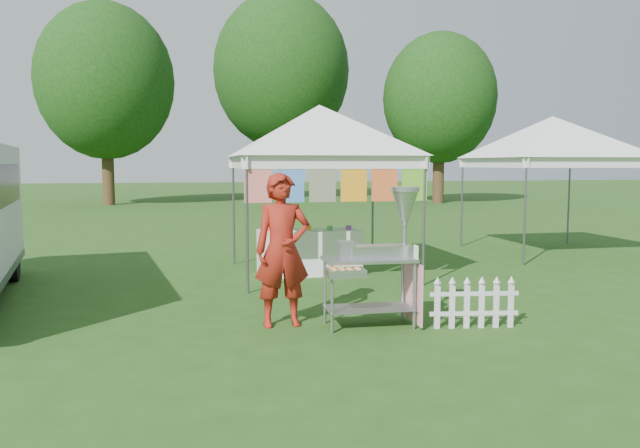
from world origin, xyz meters
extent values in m
plane|color=#274B15|center=(0.00, 0.00, 0.00)|extent=(120.00, 120.00, 0.00)
cylinder|color=#59595E|center=(-1.42, 2.08, 1.05)|extent=(0.04, 0.04, 2.10)
cylinder|color=#59595E|center=(1.42, 2.08, 1.05)|extent=(0.04, 0.04, 2.10)
cylinder|color=#59595E|center=(-1.42, 4.92, 1.05)|extent=(0.04, 0.04, 2.10)
cylinder|color=#59595E|center=(1.42, 4.92, 1.05)|extent=(0.04, 0.04, 2.10)
cube|color=white|center=(0.00, 2.08, 2.00)|extent=(3.00, 0.03, 0.22)
cube|color=white|center=(0.00, 4.92, 2.00)|extent=(3.00, 0.03, 0.22)
pyramid|color=white|center=(0.00, 3.50, 3.00)|extent=(4.24, 4.24, 0.90)
cylinder|color=#59595E|center=(0.00, 2.08, 2.08)|extent=(3.00, 0.03, 0.03)
cube|color=#DF1B9F|center=(-1.25, 2.08, 1.73)|extent=(0.42, 0.01, 0.70)
cube|color=blue|center=(-0.75, 2.08, 1.73)|extent=(0.42, 0.01, 0.70)
cube|color=orange|center=(-0.25, 2.08, 1.73)|extent=(0.42, 0.01, 0.70)
cube|color=orange|center=(0.25, 2.08, 1.73)|extent=(0.42, 0.01, 0.70)
cube|color=red|center=(0.75, 2.08, 1.73)|extent=(0.42, 0.01, 0.70)
cube|color=#199722|center=(1.25, 2.08, 1.73)|extent=(0.42, 0.01, 0.70)
cylinder|color=#59595E|center=(4.08, 3.58, 1.05)|extent=(0.04, 0.04, 2.10)
cylinder|color=#59595E|center=(4.08, 6.42, 1.05)|extent=(0.04, 0.04, 2.10)
cylinder|color=#59595E|center=(6.92, 6.42, 1.05)|extent=(0.04, 0.04, 2.10)
cube|color=white|center=(5.50, 3.58, 2.00)|extent=(3.00, 0.03, 0.22)
cube|color=white|center=(5.50, 6.42, 2.00)|extent=(3.00, 0.03, 0.22)
pyramid|color=white|center=(5.50, 5.00, 3.00)|extent=(4.24, 4.24, 0.90)
cylinder|color=#59595E|center=(5.50, 3.58, 2.08)|extent=(3.00, 0.03, 0.03)
cylinder|color=#3D2A16|center=(-6.00, 24.00, 1.98)|extent=(0.56, 0.56, 3.96)
ellipsoid|color=#245618|center=(-6.00, 24.00, 5.85)|extent=(6.40, 6.40, 7.36)
cylinder|color=#3D2A16|center=(3.00, 28.00, 2.42)|extent=(0.56, 0.56, 4.84)
ellipsoid|color=#245618|center=(3.00, 28.00, 7.15)|extent=(7.60, 7.60, 8.74)
cylinder|color=#3D2A16|center=(10.00, 22.00, 1.76)|extent=(0.56, 0.56, 3.52)
ellipsoid|color=#245618|center=(10.00, 22.00, 5.20)|extent=(5.60, 5.60, 6.44)
cylinder|color=gray|center=(-0.68, -0.41, 0.41)|extent=(0.04, 0.04, 0.82)
cylinder|color=gray|center=(0.32, -0.43, 0.41)|extent=(0.04, 0.04, 0.82)
cylinder|color=gray|center=(-0.66, 0.04, 0.41)|extent=(0.04, 0.04, 0.82)
cylinder|color=gray|center=(0.34, 0.01, 0.41)|extent=(0.04, 0.04, 0.82)
cube|color=gray|center=(-0.17, -0.20, 0.23)|extent=(1.06, 0.55, 0.01)
cube|color=#B7B7BC|center=(-0.17, -0.20, 0.82)|extent=(1.11, 0.58, 0.04)
cube|color=#B7B7BC|center=(0.00, -0.15, 0.91)|extent=(0.78, 0.25, 0.14)
cube|color=gray|center=(-0.44, -0.14, 0.94)|extent=(0.19, 0.21, 0.20)
cylinder|color=gray|center=(0.29, -0.16, 1.24)|extent=(0.05, 0.05, 0.82)
cone|color=#B7B7BC|center=(0.29, -0.16, 1.46)|extent=(0.34, 0.34, 0.37)
cylinder|color=#B7B7BC|center=(0.29, -0.16, 1.67)|extent=(0.36, 0.36, 0.05)
cube|color=#B7B7BC|center=(-0.55, -0.53, 0.73)|extent=(0.45, 0.29, 0.09)
cube|color=pink|center=(0.39, -0.21, 0.41)|extent=(0.04, 0.69, 0.74)
cube|color=white|center=(0.33, -0.47, 0.93)|extent=(0.02, 0.13, 0.16)
imported|color=maroon|center=(-1.18, 0.06, 0.93)|extent=(0.70, 0.47, 1.86)
cube|color=black|center=(-4.92, 2.82, 1.67)|extent=(0.48, 2.92, 0.59)
cylinder|color=black|center=(-5.22, 3.86, 0.37)|extent=(0.35, 0.76, 0.73)
cube|color=silver|center=(0.60, -0.47, 0.28)|extent=(0.07, 0.03, 0.56)
cube|color=silver|center=(0.78, -0.50, 0.28)|extent=(0.07, 0.03, 0.56)
cube|color=silver|center=(0.96, -0.52, 0.28)|extent=(0.07, 0.03, 0.56)
cube|color=silver|center=(1.14, -0.55, 0.28)|extent=(0.07, 0.03, 0.56)
cube|color=silver|center=(1.31, -0.57, 0.28)|extent=(0.07, 0.03, 0.56)
cube|color=silver|center=(1.49, -0.60, 0.28)|extent=(0.07, 0.03, 0.56)
cube|color=silver|center=(1.05, -0.54, 0.18)|extent=(1.07, 0.18, 0.05)
cube|color=silver|center=(1.05, -0.54, 0.42)|extent=(1.07, 0.18, 0.05)
cube|color=white|center=(-0.19, 3.48, 0.40)|extent=(1.80, 0.70, 0.79)
camera|label=1|loc=(-2.29, -7.34, 1.97)|focal=35.00mm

